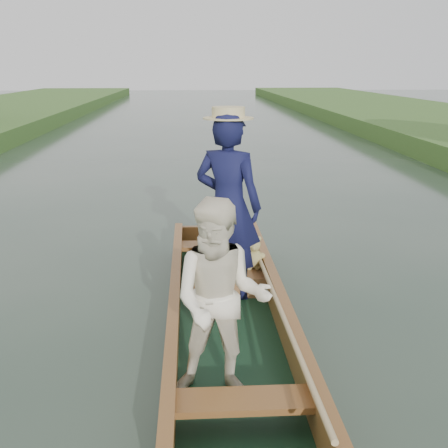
{
  "coord_description": "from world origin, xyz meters",
  "views": [
    {
      "loc": [
        -0.34,
        -4.97,
        2.51
      ],
      "look_at": [
        0.0,
        0.6,
        0.95
      ],
      "focal_mm": 45.0,
      "sensor_mm": 36.0,
      "label": 1
    }
  ],
  "objects": [
    {
      "name": "trees_far",
      "position": [
        0.66,
        9.86,
        2.67
      ],
      "size": [
        21.69,
        13.81,
        4.41
      ],
      "color": "#47331E",
      "rests_on": "ground"
    },
    {
      "name": "ground",
      "position": [
        0.0,
        0.0,
        0.0
      ],
      "size": [
        120.0,
        120.0,
        0.0
      ],
      "primitive_type": "plane",
      "color": "#283D30",
      "rests_on": "ground"
    },
    {
      "name": "punt",
      "position": [
        -0.01,
        0.01,
        0.65
      ],
      "size": [
        1.12,
        5.0,
        2.11
      ],
      "color": "#13321D",
      "rests_on": "ground"
    }
  ]
}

